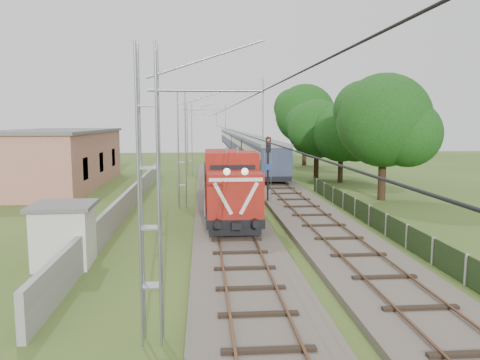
{
  "coord_description": "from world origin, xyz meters",
  "views": [
    {
      "loc": [
        -1.6,
        -20.32,
        6.01
      ],
      "look_at": [
        0.83,
        9.76,
        2.2
      ],
      "focal_mm": 35.0,
      "sensor_mm": 36.0,
      "label": 1
    }
  ],
  "objects": [
    {
      "name": "tree_c",
      "position": [
        10.25,
        27.14,
        5.13
      ],
      "size": [
        6.35,
        6.04,
        8.23
      ],
      "color": "#3A2717",
      "rests_on": "ground"
    },
    {
      "name": "relay_hut",
      "position": [
        -7.4,
        -0.72,
        1.32
      ],
      "size": [
        2.62,
        2.62,
        2.62
      ],
      "color": "silver",
      "rests_on": "ground"
    },
    {
      "name": "boundary_wall",
      "position": [
        -6.5,
        12.0,
        0.75
      ],
      "size": [
        0.25,
        40.0,
        1.5
      ],
      "primitive_type": "cube",
      "color": "#9E9E99",
      "rests_on": "ground"
    },
    {
      "name": "station_building",
      "position": [
        -15.0,
        24.0,
        2.63
      ],
      "size": [
        8.4,
        20.4,
        5.22
      ],
      "color": "#BB7464",
      "rests_on": "ground"
    },
    {
      "name": "fence",
      "position": [
        8.0,
        3.0,
        0.6
      ],
      "size": [
        0.12,
        32.0,
        1.2
      ],
      "color": "black",
      "rests_on": "ground"
    },
    {
      "name": "locomotive",
      "position": [
        0.0,
        10.07,
        2.18
      ],
      "size": [
        2.9,
        16.55,
        4.2
      ],
      "color": "black",
      "rests_on": "ground"
    },
    {
      "name": "track_side",
      "position": [
        5.0,
        20.0,
        0.18
      ],
      "size": [
        4.2,
        80.0,
        0.45
      ],
      "color": "#6B6054",
      "rests_on": "ground"
    },
    {
      "name": "tree_a",
      "position": [
        12.14,
        14.07,
        5.98
      ],
      "size": [
        7.4,
        7.05,
        9.59
      ],
      "color": "#3A2717",
      "rests_on": "ground"
    },
    {
      "name": "tree_d",
      "position": [
        12.38,
        42.41,
        6.85
      ],
      "size": [
        8.47,
        8.07,
        10.98
      ],
      "color": "#3A2717",
      "rests_on": "ground"
    },
    {
      "name": "signal_post",
      "position": [
        3.06,
        12.58,
        3.39
      ],
      "size": [
        0.54,
        0.42,
        4.93
      ],
      "color": "black",
      "rests_on": "ground"
    },
    {
      "name": "track_main",
      "position": [
        0.0,
        7.0,
        0.18
      ],
      "size": [
        4.2,
        70.0,
        0.45
      ],
      "color": "#6B6054",
      "rests_on": "ground"
    },
    {
      "name": "ground",
      "position": [
        0.0,
        0.0,
        0.0
      ],
      "size": [
        140.0,
        140.0,
        0.0
      ],
      "primitive_type": "plane",
      "color": "#38501E",
      "rests_on": "ground"
    },
    {
      "name": "tree_b",
      "position": [
        12.0,
        24.46,
        4.79
      ],
      "size": [
        5.93,
        5.65,
        7.69
      ],
      "color": "#3A2717",
      "rests_on": "ground"
    },
    {
      "name": "catenary",
      "position": [
        -2.95,
        12.0,
        4.05
      ],
      "size": [
        3.31,
        70.0,
        8.0
      ],
      "color": "gray",
      "rests_on": "ground"
    },
    {
      "name": "coach_rake",
      "position": [
        5.0,
        63.21,
        2.4
      ],
      "size": [
        2.86,
        85.31,
        3.3
      ],
      "color": "black",
      "rests_on": "ground"
    }
  ]
}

